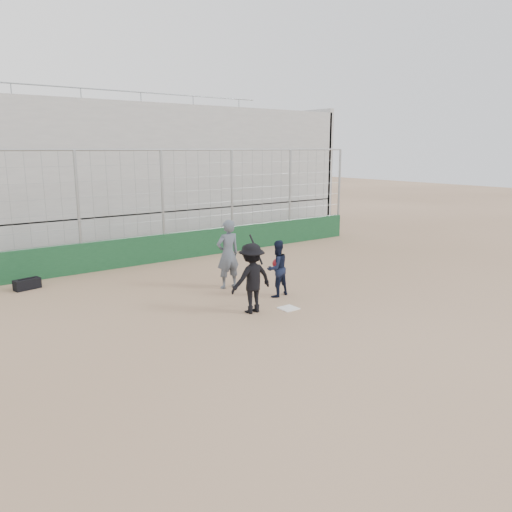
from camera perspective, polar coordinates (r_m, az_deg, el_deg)
ground at (r=12.94m, az=3.73°, el=-6.04°), size 90.00×90.00×0.00m
home_plate at (r=12.94m, az=3.73°, el=-5.99°), size 0.44×0.44×0.02m
backstop at (r=18.45m, az=-10.47°, el=2.36°), size 18.10×0.25×4.04m
bleachers at (r=22.77m, az=-16.29°, el=8.89°), size 20.25×6.70×6.98m
batter_at_plate at (r=12.42m, az=-0.51°, el=-2.54°), size 1.14×0.77×1.92m
catcher_crouched at (r=13.84m, az=2.44°, el=-2.49°), size 0.85×0.71×1.08m
umpire at (r=14.62m, az=-3.23°, el=-0.18°), size 0.76×0.51×1.83m
equipment_bag at (r=16.08m, az=-24.69°, el=-2.93°), size 0.78×0.46×0.35m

